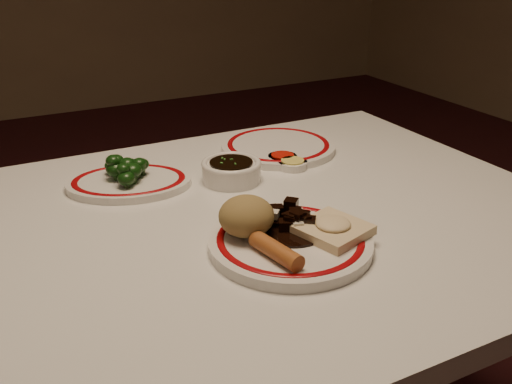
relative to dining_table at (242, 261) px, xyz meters
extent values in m
cube|color=white|center=(0.00, 0.00, 0.07)|extent=(1.20, 0.90, 0.04)
cylinder|color=black|center=(0.54, 0.39, -0.30)|extent=(0.06, 0.06, 0.71)
cylinder|color=silver|center=(0.02, -0.13, 0.10)|extent=(0.35, 0.35, 0.02)
torus|color=maroon|center=(0.02, -0.13, 0.11)|extent=(0.30, 0.30, 0.00)
ellipsoid|color=olive|center=(-0.03, -0.09, 0.14)|extent=(0.09, 0.09, 0.06)
cylinder|color=#AB5F2A|center=(-0.03, -0.18, 0.12)|extent=(0.05, 0.10, 0.03)
cube|color=beige|center=(0.09, -0.16, 0.12)|extent=(0.13, 0.13, 0.02)
ellipsoid|color=beige|center=(0.09, -0.16, 0.13)|extent=(0.06, 0.06, 0.02)
cylinder|color=black|center=(0.04, -0.11, 0.11)|extent=(0.12, 0.12, 0.00)
cube|color=black|center=(0.02, -0.11, 0.12)|extent=(0.03, 0.03, 0.02)
cube|color=black|center=(0.06, -0.09, 0.13)|extent=(0.02, 0.02, 0.01)
cube|color=black|center=(0.06, -0.13, 0.12)|extent=(0.03, 0.03, 0.02)
cube|color=black|center=(0.04, -0.11, 0.13)|extent=(0.02, 0.02, 0.02)
cube|color=black|center=(0.05, -0.12, 0.13)|extent=(0.03, 0.03, 0.02)
cube|color=black|center=(0.04, -0.11, 0.13)|extent=(0.03, 0.03, 0.02)
cube|color=black|center=(0.06, -0.07, 0.13)|extent=(0.03, 0.03, 0.02)
cube|color=black|center=(0.06, -0.12, 0.13)|extent=(0.02, 0.02, 0.02)
cube|color=black|center=(0.02, -0.07, 0.13)|extent=(0.02, 0.02, 0.02)
cube|color=black|center=(0.04, -0.07, 0.13)|extent=(0.02, 0.02, 0.02)
cube|color=black|center=(0.04, -0.11, 0.13)|extent=(0.02, 0.02, 0.02)
cube|color=black|center=(0.04, -0.10, 0.12)|extent=(0.02, 0.02, 0.02)
cube|color=black|center=(0.05, -0.10, 0.13)|extent=(0.03, 0.03, 0.02)
cube|color=black|center=(0.06, -0.10, 0.12)|extent=(0.03, 0.03, 0.02)
cube|color=black|center=(0.04, -0.11, 0.12)|extent=(0.02, 0.02, 0.02)
cube|color=black|center=(0.04, -0.09, 0.12)|extent=(0.02, 0.02, 0.02)
cube|color=beige|center=(0.04, -0.12, 0.12)|extent=(0.02, 0.02, 0.01)
cube|color=beige|center=(0.07, -0.09, 0.12)|extent=(0.02, 0.02, 0.01)
cube|color=beige|center=(0.02, -0.09, 0.13)|extent=(0.02, 0.02, 0.01)
torus|color=maroon|center=(-0.14, 0.22, 0.11)|extent=(0.27, 0.27, 0.00)
cylinder|color=#23471C|center=(-0.15, 0.19, 0.11)|extent=(0.01, 0.01, 0.01)
ellipsoid|color=#0F340D|center=(-0.15, 0.19, 0.13)|extent=(0.03, 0.03, 0.03)
cylinder|color=#23471C|center=(-0.14, 0.20, 0.11)|extent=(0.01, 0.01, 0.01)
ellipsoid|color=#0F340D|center=(-0.14, 0.20, 0.13)|extent=(0.03, 0.03, 0.02)
cylinder|color=#23471C|center=(-0.14, 0.23, 0.11)|extent=(0.01, 0.01, 0.01)
ellipsoid|color=#0F340D|center=(-0.14, 0.23, 0.13)|extent=(0.04, 0.04, 0.03)
cylinder|color=#23471C|center=(-0.14, 0.22, 0.11)|extent=(0.01, 0.01, 0.01)
ellipsoid|color=#0F340D|center=(-0.14, 0.22, 0.13)|extent=(0.04, 0.04, 0.03)
cylinder|color=#23471C|center=(-0.13, 0.22, 0.11)|extent=(0.01, 0.01, 0.01)
ellipsoid|color=#0F340D|center=(-0.13, 0.22, 0.13)|extent=(0.03, 0.03, 0.02)
cylinder|color=#23471C|center=(-0.15, 0.20, 0.11)|extent=(0.01, 0.01, 0.01)
ellipsoid|color=#0F340D|center=(-0.15, 0.20, 0.13)|extent=(0.03, 0.03, 0.02)
cylinder|color=#23471C|center=(-0.16, 0.23, 0.11)|extent=(0.01, 0.01, 0.01)
ellipsoid|color=#0F340D|center=(-0.16, 0.23, 0.13)|extent=(0.04, 0.04, 0.03)
cylinder|color=#23471C|center=(-0.13, 0.22, 0.11)|extent=(0.01, 0.01, 0.01)
ellipsoid|color=#0F340D|center=(-0.13, 0.22, 0.13)|extent=(0.03, 0.03, 0.02)
cylinder|color=#23471C|center=(-0.16, 0.27, 0.11)|extent=(0.01, 0.01, 0.01)
ellipsoid|color=#0F340D|center=(-0.16, 0.27, 0.13)|extent=(0.03, 0.03, 0.02)
cylinder|color=#23471C|center=(-0.13, 0.24, 0.11)|extent=(0.01, 0.01, 0.01)
ellipsoid|color=#0F340D|center=(-0.13, 0.24, 0.13)|extent=(0.04, 0.04, 0.03)
cylinder|color=#23471C|center=(-0.14, 0.20, 0.11)|extent=(0.01, 0.01, 0.02)
ellipsoid|color=#0F340D|center=(-0.14, 0.20, 0.13)|extent=(0.04, 0.04, 0.03)
cylinder|color=#23471C|center=(-0.13, 0.22, 0.11)|extent=(0.01, 0.01, 0.01)
ellipsoid|color=#0F340D|center=(-0.13, 0.22, 0.13)|extent=(0.03, 0.03, 0.02)
cylinder|color=#23471C|center=(-0.14, 0.21, 0.11)|extent=(0.01, 0.01, 0.01)
ellipsoid|color=#0F340D|center=(-0.14, 0.21, 0.12)|extent=(0.03, 0.03, 0.02)
cylinder|color=#23471C|center=(-0.14, 0.22, 0.11)|extent=(0.01, 0.01, 0.01)
ellipsoid|color=#0F340D|center=(-0.14, 0.22, 0.13)|extent=(0.03, 0.03, 0.03)
cylinder|color=#23471C|center=(-0.12, 0.23, 0.11)|extent=(0.01, 0.01, 0.01)
ellipsoid|color=#0F340D|center=(-0.12, 0.23, 0.13)|extent=(0.04, 0.04, 0.03)
cylinder|color=#23471C|center=(-0.11, 0.24, 0.11)|extent=(0.01, 0.01, 0.01)
ellipsoid|color=#0F340D|center=(-0.11, 0.24, 0.13)|extent=(0.03, 0.03, 0.02)
ellipsoid|color=#0F340D|center=(-0.12, 0.22, 0.14)|extent=(0.03, 0.03, 0.02)
ellipsoid|color=#0F340D|center=(-0.16, 0.24, 0.15)|extent=(0.03, 0.03, 0.02)
ellipsoid|color=#0F340D|center=(-0.16, 0.24, 0.14)|extent=(0.03, 0.03, 0.02)
ellipsoid|color=#0F340D|center=(-0.14, 0.22, 0.14)|extent=(0.03, 0.03, 0.03)
ellipsoid|color=#0F340D|center=(-0.16, 0.20, 0.14)|extent=(0.03, 0.03, 0.02)
cylinder|color=silver|center=(0.05, 0.16, 0.11)|extent=(0.12, 0.12, 0.04)
cylinder|color=black|center=(0.05, 0.16, 0.13)|extent=(0.09, 0.09, 0.00)
cylinder|color=silver|center=(0.20, 0.20, 0.10)|extent=(0.06, 0.06, 0.02)
cylinder|color=#B9160B|center=(0.20, 0.20, 0.11)|extent=(0.05, 0.05, 0.00)
cylinder|color=silver|center=(0.20, 0.16, 0.10)|extent=(0.06, 0.06, 0.02)
cylinder|color=#E4D75E|center=(0.20, 0.16, 0.11)|extent=(0.05, 0.05, 0.00)
cylinder|color=silver|center=(0.23, 0.27, 0.10)|extent=(0.34, 0.34, 0.02)
torus|color=maroon|center=(0.23, 0.27, 0.11)|extent=(0.29, 0.29, 0.00)
camera|label=1|loc=(-0.39, -0.82, 0.55)|focal=40.00mm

